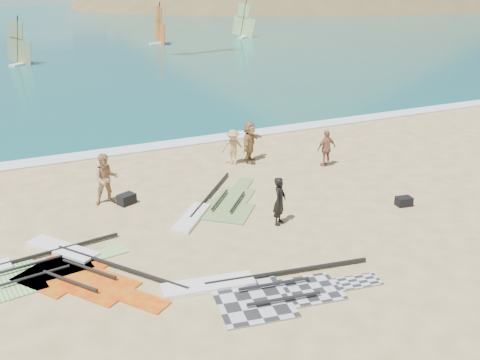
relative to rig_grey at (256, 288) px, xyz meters
name	(u,v)px	position (x,y,z in m)	size (l,w,h in m)	color
ground	(288,254)	(1.77, 1.36, -0.05)	(300.00, 300.00, 0.00)	#DDBC81
sea	(10,10)	(1.77, 133.36, -0.05)	(300.00, 240.00, 0.06)	#0B4D53
surf_line	(164,146)	(1.77, 13.66, -0.05)	(300.00, 1.20, 0.04)	white
headland_main	(315,2)	(86.77, 131.36, -0.05)	(143.00, 143.00, 45.00)	olive
rig_grey	(256,288)	(0.00, 0.00, 0.00)	(6.07, 2.84, 0.20)	#2A2A2D
rig_green	(12,272)	(-5.95, 3.79, 0.00)	(5.78, 2.61, 0.20)	#5BC92C
rig_orange	(214,207)	(1.07, 5.51, 0.00)	(4.76, 4.64, 0.20)	#FDA405
rig_red	(79,266)	(-4.16, 3.26, 0.00)	(4.43, 5.74, 0.20)	red
gear_bag_near	(127,199)	(-1.73, 7.26, 0.15)	(0.62, 0.45, 0.39)	black
gear_bag_far	(404,201)	(7.52, 2.70, 0.12)	(0.57, 0.40, 0.34)	black
person_wetsuit	(280,201)	(2.59, 3.35, 0.80)	(0.62, 0.41, 1.70)	black
beachgoer_left	(106,179)	(-2.33, 7.63, 0.92)	(0.94, 0.74, 1.94)	tan
beachgoer_mid	(233,147)	(3.71, 9.58, 0.76)	(1.05, 0.60, 1.62)	tan
beachgoer_back	(326,148)	(7.37, 7.64, 0.78)	(0.97, 0.40, 1.65)	#A16750
beachgoer_right	(250,142)	(4.57, 9.65, 0.89)	(1.75, 0.56, 1.88)	#A87B51
windsurfer_left	(19,51)	(-2.58, 43.83, 1.26)	(2.29, 2.24, 4.53)	white
windsurfer_centre	(160,32)	(14.12, 53.43, 1.36)	(2.80, 3.36, 5.02)	white
windsurfer_right	(244,27)	(26.35, 55.44, 1.34)	(2.49, 2.43, 4.91)	white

